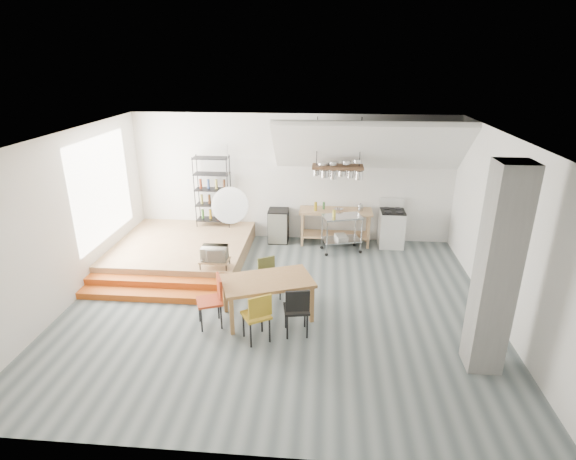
# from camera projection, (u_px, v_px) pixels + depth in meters

# --- Properties ---
(floor) EXTENTS (8.00, 8.00, 0.00)m
(floor) POSITION_uv_depth(u_px,v_px,m) (279.00, 305.00, 8.63)
(floor) COLOR #4D5759
(floor) RESTS_ON ground
(wall_back) EXTENTS (8.00, 0.04, 3.20)m
(wall_back) POSITION_uv_depth(u_px,v_px,m) (293.00, 178.00, 11.31)
(wall_back) COLOR silver
(wall_back) RESTS_ON ground
(wall_left) EXTENTS (0.04, 7.00, 3.20)m
(wall_left) POSITION_uv_depth(u_px,v_px,m) (65.00, 221.00, 8.38)
(wall_left) COLOR silver
(wall_left) RESTS_ON ground
(wall_right) EXTENTS (0.04, 7.00, 3.20)m
(wall_right) POSITION_uv_depth(u_px,v_px,m) (508.00, 235.00, 7.73)
(wall_right) COLOR silver
(wall_right) RESTS_ON ground
(ceiling) EXTENTS (8.00, 7.00, 0.02)m
(ceiling) POSITION_uv_depth(u_px,v_px,m) (277.00, 138.00, 7.48)
(ceiling) COLOR white
(ceiling) RESTS_ON wall_back
(slope_ceiling) EXTENTS (4.40, 1.44, 1.32)m
(slope_ceiling) POSITION_uv_depth(u_px,v_px,m) (369.00, 146.00, 10.26)
(slope_ceiling) COLOR white
(slope_ceiling) RESTS_ON wall_back
(window_pane) EXTENTS (0.02, 2.50, 2.20)m
(window_pane) POSITION_uv_depth(u_px,v_px,m) (102.00, 189.00, 9.70)
(window_pane) COLOR white
(window_pane) RESTS_ON wall_left
(platform) EXTENTS (3.00, 3.00, 0.40)m
(platform) POSITION_uv_depth(u_px,v_px,m) (183.00, 250.00, 10.62)
(platform) COLOR #A77C53
(platform) RESTS_ON ground
(step_lower) EXTENTS (3.00, 0.35, 0.13)m
(step_lower) POSITION_uv_depth(u_px,v_px,m) (153.00, 295.00, 8.86)
(step_lower) COLOR #BF5116
(step_lower) RESTS_ON ground
(step_upper) EXTENTS (3.00, 0.35, 0.27)m
(step_upper) POSITION_uv_depth(u_px,v_px,m) (159.00, 284.00, 9.16)
(step_upper) COLOR #BF5116
(step_upper) RESTS_ON ground
(concrete_column) EXTENTS (0.50, 0.50, 3.20)m
(concrete_column) POSITION_uv_depth(u_px,v_px,m) (497.00, 272.00, 6.40)
(concrete_column) COLOR gray
(concrete_column) RESTS_ON ground
(kitchen_counter) EXTENTS (1.80, 0.60, 0.91)m
(kitchen_counter) POSITION_uv_depth(u_px,v_px,m) (335.00, 221.00, 11.25)
(kitchen_counter) COLOR #A77C53
(kitchen_counter) RESTS_ON ground
(stove) EXTENTS (0.60, 0.60, 1.18)m
(stove) POSITION_uv_depth(u_px,v_px,m) (391.00, 228.00, 11.19)
(stove) COLOR white
(stove) RESTS_ON ground
(pot_rack) EXTENTS (1.20, 0.50, 1.43)m
(pot_rack) POSITION_uv_depth(u_px,v_px,m) (339.00, 170.00, 10.55)
(pot_rack) COLOR #432D1B
(pot_rack) RESTS_ON ceiling
(wire_shelving) EXTENTS (0.88, 0.38, 1.80)m
(wire_shelving) POSITION_uv_depth(u_px,v_px,m) (213.00, 190.00, 11.29)
(wire_shelving) COLOR black
(wire_shelving) RESTS_ON platform
(microwave_shelf) EXTENTS (0.60, 0.40, 0.16)m
(microwave_shelf) POSITION_uv_depth(u_px,v_px,m) (215.00, 260.00, 9.25)
(microwave_shelf) COLOR #A77C53
(microwave_shelf) RESTS_ON platform
(paper_lantern) EXTENTS (0.60, 0.60, 0.60)m
(paper_lantern) POSITION_uv_depth(u_px,v_px,m) (230.00, 205.00, 7.32)
(paper_lantern) COLOR white
(paper_lantern) RESTS_ON ceiling
(dining_table) EXTENTS (1.81, 1.40, 0.76)m
(dining_table) POSITION_uv_depth(u_px,v_px,m) (267.00, 284.00, 8.02)
(dining_table) COLOR olive
(dining_table) RESTS_ON ground
(chair_mustard) EXTENTS (0.57, 0.57, 0.92)m
(chair_mustard) POSITION_uv_depth(u_px,v_px,m) (258.00, 313.00, 7.33)
(chair_mustard) COLOR #A9841D
(chair_mustard) RESTS_ON ground
(chair_black) EXTENTS (0.49, 0.49, 0.92)m
(chair_black) POSITION_uv_depth(u_px,v_px,m) (297.00, 307.00, 7.50)
(chair_black) COLOR black
(chair_black) RESTS_ON ground
(chair_olive) EXTENTS (0.51, 0.51, 0.82)m
(chair_olive) POSITION_uv_depth(u_px,v_px,m) (268.00, 274.00, 8.78)
(chair_olive) COLOR brown
(chair_olive) RESTS_ON ground
(chair_red) EXTENTS (0.55, 0.55, 0.93)m
(chair_red) POSITION_uv_depth(u_px,v_px,m) (213.00, 297.00, 7.82)
(chair_red) COLOR #B23719
(chair_red) RESTS_ON ground
(rolling_cart) EXTENTS (1.03, 0.75, 0.91)m
(rolling_cart) POSITION_uv_depth(u_px,v_px,m) (342.00, 229.00, 10.83)
(rolling_cart) COLOR silver
(rolling_cart) RESTS_ON ground
(mini_fridge) EXTENTS (0.50, 0.50, 0.85)m
(mini_fridge) POSITION_uv_depth(u_px,v_px,m) (278.00, 226.00, 11.48)
(mini_fridge) COLOR black
(mini_fridge) RESTS_ON ground
(microwave) EXTENTS (0.53, 0.36, 0.29)m
(microwave) POSITION_uv_depth(u_px,v_px,m) (214.00, 253.00, 9.19)
(microwave) COLOR beige
(microwave) RESTS_ON microwave_shelf
(bowl) EXTENTS (0.28, 0.28, 0.05)m
(bowl) POSITION_uv_depth(u_px,v_px,m) (338.00, 210.00, 11.08)
(bowl) COLOR silver
(bowl) RESTS_ON kitchen_counter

